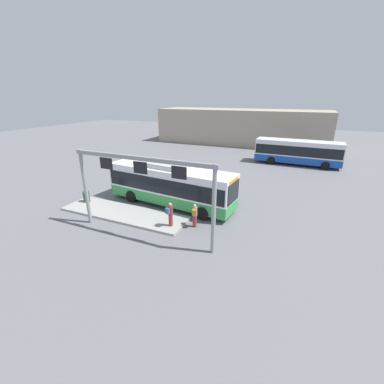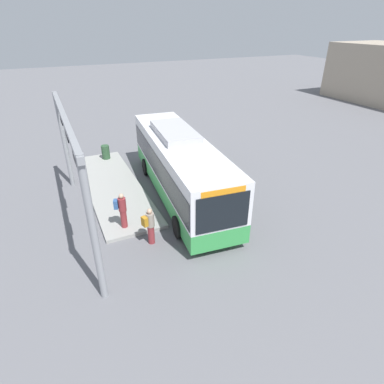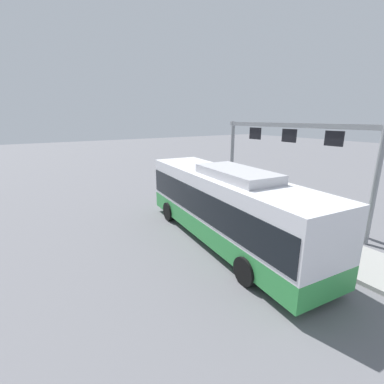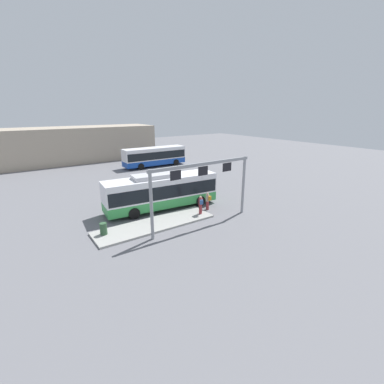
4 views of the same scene
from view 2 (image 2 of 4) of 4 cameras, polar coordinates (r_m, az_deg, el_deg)
ground_plane at (r=17.08m, az=-2.08°, el=-0.49°), size 120.00×120.00×0.00m
platform_curb at (r=18.31m, az=-14.00°, el=1.00°), size 10.00×2.80×0.16m
bus_main at (r=16.29m, az=-2.19°, el=5.10°), size 10.90×3.56×3.46m
person_boarding at (r=13.15m, az=-7.61°, el=-5.99°), size 0.44×0.58×1.67m
person_waiting_near at (r=14.09m, az=-12.52°, el=-3.12°), size 0.46×0.59×1.67m
platform_sign_gantry at (r=13.68m, az=-21.17°, el=7.29°), size 9.53×0.24×5.20m
trash_bin at (r=21.87m, az=-15.31°, el=6.96°), size 0.52×0.52×0.90m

